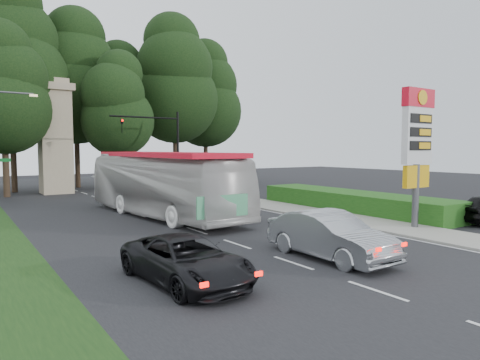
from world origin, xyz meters
TOP-DOWN VIEW (x-y plane):
  - ground at (0.00, 0.00)m, footprint 120.00×120.00m
  - road_surface at (0.00, 12.00)m, footprint 14.00×80.00m
  - sidewalk_right at (8.50, 12.00)m, footprint 3.00×80.00m
  - hedge at (11.50, 8.00)m, footprint 3.00×14.00m
  - gas_station_pylon at (9.20, 1.99)m, footprint 2.10×0.45m
  - traffic_signal_mast at (5.68, 24.00)m, footprint 6.10×0.35m
  - monument at (-2.00, 30.00)m, footprint 3.00×3.00m
  - tree_center_left at (-5.00, 33.00)m, footprint 10.08×10.08m
  - tree_center_right at (1.00, 35.00)m, footprint 9.24×9.24m
  - tree_east_near at (6.00, 37.00)m, footprint 8.12×8.12m
  - tree_east_mid at (11.00, 33.00)m, footprint 9.52×9.52m
  - tree_far_east at (16.00, 35.00)m, footprint 8.68×8.68m
  - tree_monument_left at (-6.00, 29.00)m, footprint 7.28×7.28m
  - tree_monument_right at (3.50, 29.50)m, footprint 6.72×6.72m
  - transit_bus at (0.50, 12.50)m, footprint 4.37×13.70m
  - sedan_silver at (1.53, 0.29)m, footprint 1.81×5.14m
  - suv_charcoal at (-4.00, 0.66)m, footprint 2.63×5.08m

SIDE VIEW (x-z plane):
  - ground at x=0.00m, z-range 0.00..0.00m
  - road_surface at x=0.00m, z-range 0.00..0.02m
  - sidewalk_right at x=8.50m, z-range 0.00..0.12m
  - hedge at x=11.50m, z-range 0.00..1.20m
  - suv_charcoal at x=-4.00m, z-range 0.00..1.37m
  - sedan_silver at x=1.53m, z-range 0.00..1.69m
  - transit_bus at x=0.50m, z-range 0.00..3.75m
  - gas_station_pylon at x=9.20m, z-range 1.02..7.87m
  - traffic_signal_mast at x=5.68m, z-range 1.07..8.27m
  - monument at x=-2.00m, z-range 0.08..10.13m
  - tree_monument_right at x=3.50m, z-range 1.41..14.61m
  - tree_monument_left at x=-6.00m, z-range 1.53..15.83m
  - tree_east_near at x=6.00m, z-range 1.71..17.66m
  - tree_far_east at x=16.00m, z-range 1.83..18.88m
  - tree_center_right at x=1.00m, z-range 1.94..20.09m
  - tree_east_mid at x=11.00m, z-range 2.00..20.70m
  - tree_center_left at x=-5.00m, z-range 2.12..21.92m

